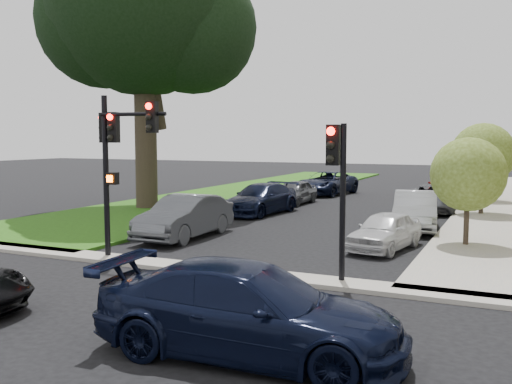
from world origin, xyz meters
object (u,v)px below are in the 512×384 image
at_px(small_tree_a, 468,175).
at_px(small_tree_b, 483,154).
at_px(traffic_signal_main, 116,147).
at_px(car_parked_8, 327,183).
at_px(car_parked_7, 294,192).
at_px(car_parked_2, 432,199).
at_px(car_parked_5, 185,217).
at_px(small_tree_c, 489,161).
at_px(car_cross_far, 249,310).
at_px(car_parked_0, 385,231).
at_px(car_parked_1, 415,211).
at_px(car_parked_6, 260,199).
at_px(traffic_signal_secondary, 338,173).
at_px(car_parked_3, 443,186).

distance_m(small_tree_a, small_tree_b, 8.87).
bearing_deg(traffic_signal_main, car_parked_8, 90.88).
xyz_separation_m(small_tree_a, car_parked_7, (-9.97, 9.72, -1.83)).
distance_m(car_parked_2, car_parked_5, 13.91).
bearing_deg(small_tree_c, car_cross_far, -95.53).
height_order(small_tree_c, car_parked_0, small_tree_c).
distance_m(small_tree_a, car_parked_1, 4.31).
xyz_separation_m(car_cross_far, car_parked_7, (-7.36, 21.60, -0.11)).
distance_m(car_parked_6, car_parked_7, 4.69).
height_order(car_parked_0, car_parked_1, car_parked_1).
bearing_deg(car_parked_0, car_parked_8, 123.77).
bearing_deg(car_parked_5, car_parked_0, 6.10).
distance_m(traffic_signal_main, car_parked_2, 17.71).
xyz_separation_m(small_tree_b, car_parked_6, (-9.98, -3.83, -2.23)).
distance_m(small_tree_a, car_parked_2, 9.87).
height_order(small_tree_a, car_parked_8, small_tree_a).
bearing_deg(car_parked_0, small_tree_b, 86.96).
xyz_separation_m(traffic_signal_secondary, car_parked_0, (0.19, 5.05, -2.23)).
distance_m(small_tree_b, small_tree_c, 6.27).
bearing_deg(car_parked_7, car_parked_8, 91.53).
distance_m(small_tree_c, car_parked_6, 14.28).
distance_m(traffic_signal_secondary, car_parked_2, 16.12).
distance_m(car_parked_1, car_parked_7, 10.08).
bearing_deg(car_parked_5, car_cross_far, -53.78).
bearing_deg(traffic_signal_main, small_tree_c, 66.06).
bearing_deg(car_parked_7, small_tree_c, 30.11).
distance_m(car_parked_3, car_parked_5, 20.23).
distance_m(small_tree_c, car_parked_5, 20.10).
bearing_deg(small_tree_a, car_cross_far, -102.39).
bearing_deg(car_parked_7, small_tree_b, -3.19).
relative_size(small_tree_b, car_parked_3, 1.00).
height_order(car_parked_6, car_parked_7, car_parked_6).
relative_size(traffic_signal_main, car_parked_7, 1.26).
xyz_separation_m(small_tree_a, traffic_signal_secondary, (-2.64, -6.57, 0.35)).
bearing_deg(car_parked_3, small_tree_a, -86.23).
xyz_separation_m(small_tree_a, car_parked_5, (-9.76, -2.40, -1.71)).
xyz_separation_m(car_cross_far, car_parked_3, (-0.00, 28.41, -0.03)).
bearing_deg(car_parked_6, car_parked_7, 95.82).
relative_size(traffic_signal_main, car_parked_5, 1.03).
xyz_separation_m(car_parked_3, car_parked_7, (-7.35, -6.81, -0.08)).
relative_size(car_cross_far, car_parked_7, 1.37).
distance_m(small_tree_a, traffic_signal_main, 11.65).
height_order(car_parked_0, car_parked_2, car_parked_2).
height_order(small_tree_c, car_parked_7, small_tree_c).
height_order(small_tree_b, car_parked_2, small_tree_b).
height_order(small_tree_b, car_cross_far, small_tree_b).
xyz_separation_m(car_parked_1, car_parked_8, (-7.72, 12.43, -0.02)).
bearing_deg(small_tree_c, car_parked_3, 151.33).
height_order(small_tree_c, traffic_signal_main, traffic_signal_main).
xyz_separation_m(traffic_signal_main, car_parked_7, (-0.36, 16.24, -2.79)).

